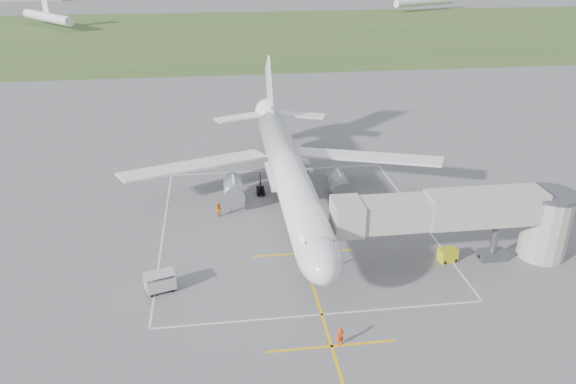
{
  "coord_description": "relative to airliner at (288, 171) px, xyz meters",
  "views": [
    {
      "loc": [
        -7.87,
        -57.38,
        28.43
      ],
      "look_at": [
        -0.68,
        -4.0,
        4.0
      ],
      "focal_mm": 35.0,
      "sensor_mm": 36.0,
      "label": 1
    }
  ],
  "objects": [
    {
      "name": "jet_bridge",
      "position": [
        15.72,
        -14.25,
        0.35
      ],
      "size": [
        23.4,
        5.0,
        7.2
      ],
      "color": "#9E978E",
      "rests_on": "ground"
    },
    {
      "name": "baggage_cart",
      "position": [
        -13.46,
        -15.47,
        -3.48
      ],
      "size": [
        2.9,
        2.21,
        1.78
      ],
      "rotation": [
        0.0,
        0.0,
        0.29
      ],
      "color": "#B1B1B1",
      "rests_on": "ground"
    },
    {
      "name": "ground",
      "position": [
        0.0,
        -0.75,
        -4.39
      ],
      "size": [
        700.0,
        700.0,
        0.0
      ],
      "primitive_type": "plane",
      "color": "#5E5E61",
      "rests_on": "ground"
    },
    {
      "name": "distant_aircraft",
      "position": [
        10.32,
        168.09,
        -0.8
      ],
      "size": [
        173.87,
        53.49,
        8.85
      ],
      "color": "white",
      "rests_on": "ground"
    },
    {
      "name": "grass_strip",
      "position": [
        0.0,
        129.25,
        -4.38
      ],
      "size": [
        700.0,
        120.0,
        0.02
      ],
      "primitive_type": "cube",
      "color": "#3B5726",
      "rests_on": "ground"
    },
    {
      "name": "airliner",
      "position": [
        0.0,
        0.0,
        0.0
      ],
      "size": [
        38.93,
        46.75,
        13.52
      ],
      "color": "white",
      "rests_on": "ground"
    },
    {
      "name": "gpu_unit",
      "position": [
        13.6,
        -13.99,
        -3.76
      ],
      "size": [
        1.9,
        1.49,
        1.29
      ],
      "rotation": [
        0.0,
        0.0,
        0.19
      ],
      "color": "gold",
      "rests_on": "ground"
    },
    {
      "name": "ramp_worker_nose",
      "position": [
        0.69,
        -24.67,
        -3.59
      ],
      "size": [
        0.69,
        0.58,
        1.6
      ],
      "primitive_type": "imported",
      "rotation": [
        0.0,
        0.0,
        0.38
      ],
      "color": "#FF3208",
      "rests_on": "ground"
    },
    {
      "name": "ramp_worker_wing",
      "position": [
        -8.05,
        -1.38,
        -3.6
      ],
      "size": [
        0.97,
        0.91,
        1.58
      ],
      "primitive_type": "imported",
      "rotation": [
        0.0,
        0.0,
        2.61
      ],
      "color": "orange",
      "rests_on": "ground"
    },
    {
      "name": "apron_markings",
      "position": [
        0.0,
        -6.57,
        -4.38
      ],
      "size": [
        28.2,
        60.0,
        0.01
      ],
      "color": "#F1B00E",
      "rests_on": "ground"
    }
  ]
}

